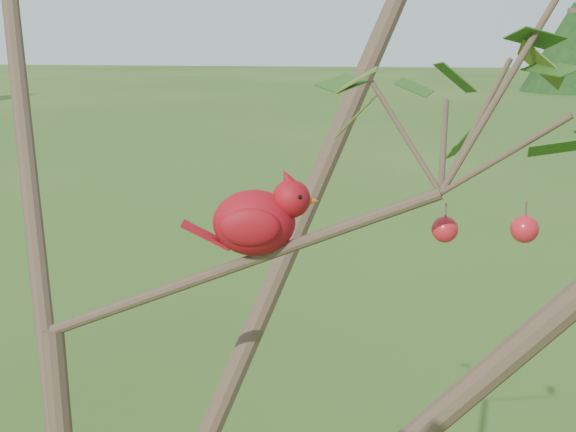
% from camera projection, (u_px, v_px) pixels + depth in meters
% --- Properties ---
extents(crabapple_tree, '(2.35, 2.05, 2.95)m').
position_uv_depth(crabapple_tree, '(62.00, 252.00, 1.12)').
color(crabapple_tree, '#483827').
rests_on(crabapple_tree, ground).
extents(cardinal, '(0.20, 0.11, 0.14)m').
position_uv_depth(cardinal, '(259.00, 219.00, 1.18)').
color(cardinal, '#9E0D12').
rests_on(cardinal, ground).
extents(distant_trees, '(43.34, 13.36, 3.16)m').
position_uv_depth(distant_trees, '(195.00, 53.00, 22.59)').
color(distant_trees, '#483827').
rests_on(distant_trees, ground).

